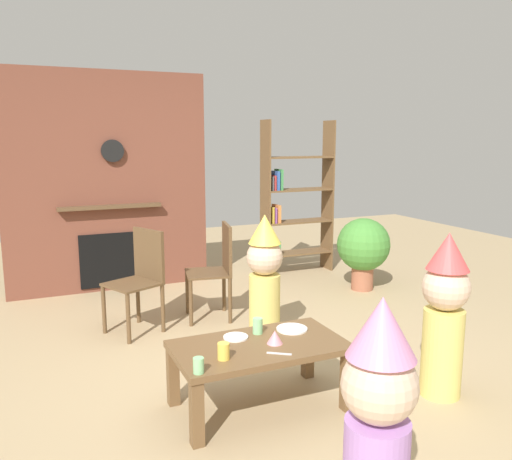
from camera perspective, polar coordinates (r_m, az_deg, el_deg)
ground_plane at (r=4.04m, az=0.35°, el=-14.75°), size 12.00×12.00×0.00m
brick_fireplace_feature at (r=6.03m, az=-15.83°, el=4.89°), size 2.20×0.28×2.40m
bookshelf at (r=6.55m, az=3.93°, el=2.84°), size 0.90×0.28×1.90m
coffee_table at (r=3.38m, az=0.36°, el=-13.31°), size 1.07×0.60×0.42m
paper_cup_near_left at (r=2.98m, az=-6.26°, el=-14.41°), size 0.06×0.06×0.09m
paper_cup_near_right at (r=3.13m, az=-3.55°, el=-12.99°), size 0.07×0.07×0.10m
paper_cup_center at (r=3.50m, az=0.18°, el=-10.36°), size 0.07×0.07×0.10m
paper_plate_front at (r=3.59m, az=3.91°, el=-10.66°), size 0.21×0.21×0.01m
paper_plate_rear at (r=3.44m, az=-2.21°, el=-11.54°), size 0.16×0.16×0.01m
birthday_cake_slice at (r=3.35m, az=2.06°, el=-11.54°), size 0.10×0.10×0.08m
table_fork at (r=3.21m, az=2.53°, el=-13.25°), size 0.13×0.10×0.01m
child_with_cone_hat at (r=2.27m, az=13.08°, el=-19.71°), size 0.30×0.30×1.10m
child_in_pink at (r=3.67m, az=19.80°, el=-8.27°), size 0.30×0.30×1.10m
child_by_the_chairs at (r=4.34m, az=0.94°, el=-4.97°), size 0.30×0.30×1.08m
dining_chair_left at (r=4.73m, az=-12.39°, el=-4.70°), size 0.53×0.53×0.90m
dining_chair_middle at (r=4.95m, az=-4.21°, el=-3.83°), size 0.47×0.47×0.90m
potted_plant_tall at (r=5.98m, az=11.58°, el=-1.81°), size 0.59×0.59×0.81m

